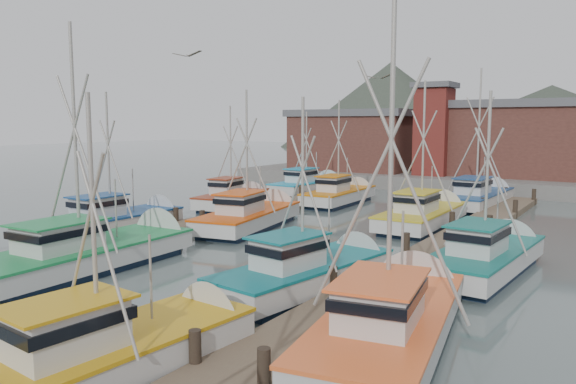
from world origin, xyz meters
The scene contains 22 objects.
ground centered at (0.00, 0.00, 0.00)m, with size 260.00×260.00×0.00m, color #465453.
dock_left centered at (-7.00, 4.04, 0.21)m, with size 2.30×46.00×1.50m.
dock_right centered at (7.00, 4.04, 0.21)m, with size 2.30×46.00×1.50m.
quay centered at (0.00, 37.00, 0.60)m, with size 44.00×16.00×1.20m, color slate.
shed_left centered at (-11.00, 35.00, 4.34)m, with size 12.72×8.48×6.20m.
shed_center centered at (6.00, 37.00, 4.69)m, with size 14.84×9.54×6.90m.
lookout_tower centered at (-2.00, 33.00, 5.55)m, with size 3.60×3.60×8.50m.
distant_hills centered at (-12.76, 122.59, 0.00)m, with size 175.00×140.00×42.00m.
boat_1 centered at (4.56, -9.94, 0.68)m, with size 3.28×8.42×7.39m.
boat_4 centered at (-4.47, -3.44, 0.69)m, with size 4.42×10.48×10.96m.
boat_5 centered at (4.82, -1.27, 0.68)m, with size 3.74×8.59×7.63m.
boat_6 centered at (-9.54, 2.27, 0.68)m, with size 3.49×8.72×8.43m.
boat_7 centered at (9.16, -4.40, 0.69)m, with size 4.37×9.65×10.45m.
boat_8 centered at (-4.31, 7.52, 0.68)m, with size 4.40×9.64×8.71m.
boat_9 centered at (4.06, 13.26, 0.68)m, with size 3.73×9.27×9.24m.
boat_10 centered at (-9.98, 13.16, 0.68)m, with size 3.36×7.94×7.82m.
boat_11 centered at (9.66, 4.60, 0.68)m, with size 3.31×8.81×8.03m.
boat_12 centered at (-4.37, 19.01, 0.68)m, with size 3.39×8.68×8.43m.
boat_13 centered at (4.74, 23.11, 0.69)m, with size 4.29×9.80×10.76m.
boat_14 centered at (-9.57, 23.23, 0.68)m, with size 3.25×8.88×7.72m.
gull_near centered at (-0.90, -1.53, 8.76)m, with size 1.55×0.63×0.24m.
gull_far centered at (4.66, 4.61, 8.07)m, with size 1.52×0.66×0.24m.
Camera 1 is at (14.74, -18.60, 6.09)m, focal length 35.00 mm.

